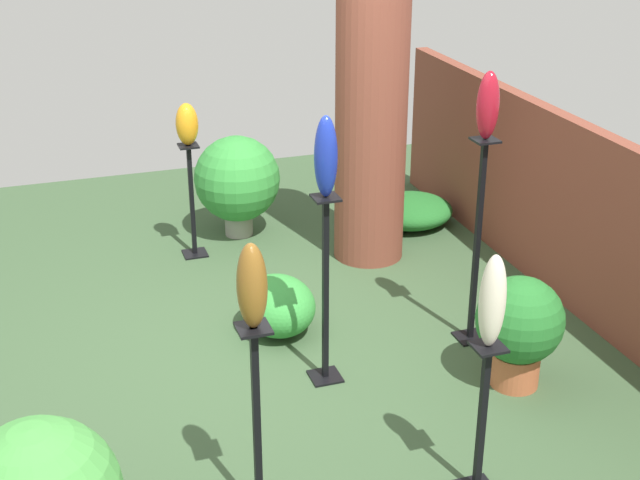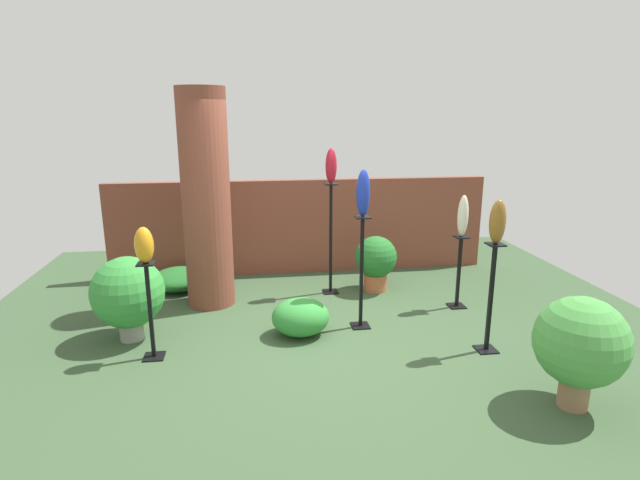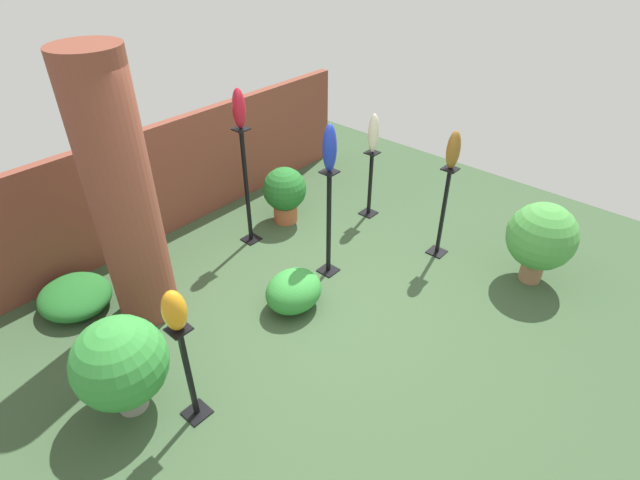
{
  "view_description": "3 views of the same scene",
  "coord_description": "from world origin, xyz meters",
  "px_view_note": "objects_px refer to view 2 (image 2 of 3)",
  "views": [
    {
      "loc": [
        5.16,
        -1.36,
        3.2
      ],
      "look_at": [
        0.24,
        0.29,
        0.9
      ],
      "focal_mm": 50.0,
      "sensor_mm": 36.0,
      "label": 1
    },
    {
      "loc": [
        -0.75,
        -4.86,
        2.37
      ],
      "look_at": [
        -0.01,
        0.37,
        1.0
      ],
      "focal_mm": 28.0,
      "sensor_mm": 36.0,
      "label": 2
    },
    {
      "loc": [
        -3.03,
        -2.67,
        3.56
      ],
      "look_at": [
        0.04,
        0.03,
        0.75
      ],
      "focal_mm": 28.0,
      "sensor_mm": 36.0,
      "label": 3
    }
  ],
  "objects_px": {
    "brick_pillar": "(206,200)",
    "pedestal_bronze": "(490,303)",
    "art_vase_amber": "(144,245)",
    "potted_plant_front_left": "(581,344)",
    "art_vase_ruby": "(331,166)",
    "pedestal_amber": "(151,316)",
    "potted_plant_mid_left": "(128,293)",
    "pedestal_ivory": "(459,275)",
    "art_vase_bronze": "(498,222)",
    "art_vase_ivory": "(463,216)",
    "pedestal_cobalt": "(361,277)",
    "art_vase_cobalt": "(363,193)",
    "potted_plant_front_right": "(376,260)",
    "pedestal_ruby": "(331,243)"
  },
  "relations": [
    {
      "from": "art_vase_bronze",
      "to": "pedestal_bronze",
      "type": "bearing_deg",
      "value": -90.0
    },
    {
      "from": "pedestal_cobalt",
      "to": "art_vase_bronze",
      "type": "bearing_deg",
      "value": -33.31
    },
    {
      "from": "brick_pillar",
      "to": "pedestal_cobalt",
      "type": "bearing_deg",
      "value": -29.6
    },
    {
      "from": "brick_pillar",
      "to": "potted_plant_mid_left",
      "type": "height_order",
      "value": "brick_pillar"
    },
    {
      "from": "art_vase_ruby",
      "to": "potted_plant_front_left",
      "type": "bearing_deg",
      "value": -62.28
    },
    {
      "from": "art_vase_bronze",
      "to": "art_vase_ruby",
      "type": "distance_m",
      "value": 2.33
    },
    {
      "from": "pedestal_bronze",
      "to": "potted_plant_front_right",
      "type": "bearing_deg",
      "value": 109.95
    },
    {
      "from": "art_vase_amber",
      "to": "pedestal_amber",
      "type": "bearing_deg",
      "value": 180.0
    },
    {
      "from": "pedestal_ivory",
      "to": "art_vase_ruby",
      "type": "distance_m",
      "value": 2.09
    },
    {
      "from": "art_vase_cobalt",
      "to": "potted_plant_mid_left",
      "type": "relative_size",
      "value": 0.55
    },
    {
      "from": "pedestal_cobalt",
      "to": "art_vase_bronze",
      "type": "height_order",
      "value": "art_vase_bronze"
    },
    {
      "from": "pedestal_ruby",
      "to": "art_vase_amber",
      "type": "height_order",
      "value": "pedestal_ruby"
    },
    {
      "from": "potted_plant_front_left",
      "to": "potted_plant_mid_left",
      "type": "xyz_separation_m",
      "value": [
        -3.88,
        1.83,
        -0.05
      ]
    },
    {
      "from": "pedestal_ivory",
      "to": "art_vase_cobalt",
      "type": "height_order",
      "value": "art_vase_cobalt"
    },
    {
      "from": "pedestal_cobalt",
      "to": "potted_plant_front_left",
      "type": "relative_size",
      "value": 1.34
    },
    {
      "from": "art_vase_ruby",
      "to": "potted_plant_front_left",
      "type": "distance_m",
      "value": 3.51
    },
    {
      "from": "pedestal_ivory",
      "to": "pedestal_amber",
      "type": "bearing_deg",
      "value": -166.49
    },
    {
      "from": "art_vase_ruby",
      "to": "potted_plant_mid_left",
      "type": "distance_m",
      "value": 2.84
    },
    {
      "from": "art_vase_ruby",
      "to": "potted_plant_mid_left",
      "type": "xyz_separation_m",
      "value": [
        -2.34,
        -1.11,
        -1.18
      ]
    },
    {
      "from": "brick_pillar",
      "to": "art_vase_ivory",
      "type": "height_order",
      "value": "brick_pillar"
    },
    {
      "from": "pedestal_cobalt",
      "to": "pedestal_ruby",
      "type": "bearing_deg",
      "value": 97.86
    },
    {
      "from": "pedestal_amber",
      "to": "art_vase_bronze",
      "type": "bearing_deg",
      "value": -5.51
    },
    {
      "from": "art_vase_cobalt",
      "to": "art_vase_ivory",
      "type": "distance_m",
      "value": 1.43
    },
    {
      "from": "pedestal_amber",
      "to": "pedestal_ivory",
      "type": "bearing_deg",
      "value": 13.51
    },
    {
      "from": "brick_pillar",
      "to": "pedestal_cobalt",
      "type": "distance_m",
      "value": 2.11
    },
    {
      "from": "art_vase_bronze",
      "to": "brick_pillar",
      "type": "bearing_deg",
      "value": 148.88
    },
    {
      "from": "art_vase_cobalt",
      "to": "art_vase_ruby",
      "type": "height_order",
      "value": "art_vase_ruby"
    },
    {
      "from": "art_vase_amber",
      "to": "potted_plant_front_left",
      "type": "xyz_separation_m",
      "value": [
        3.58,
        -1.37,
        -0.59
      ]
    },
    {
      "from": "pedestal_bronze",
      "to": "potted_plant_mid_left",
      "type": "relative_size",
      "value": 1.24
    },
    {
      "from": "pedestal_amber",
      "to": "potted_plant_mid_left",
      "type": "relative_size",
      "value": 1.08
    },
    {
      "from": "art_vase_bronze",
      "to": "art_vase_ruby",
      "type": "bearing_deg",
      "value": 124.53
    },
    {
      "from": "art_vase_bronze",
      "to": "art_vase_ivory",
      "type": "xyz_separation_m",
      "value": [
        0.18,
        1.17,
        -0.19
      ]
    },
    {
      "from": "art_vase_amber",
      "to": "art_vase_ruby",
      "type": "relative_size",
      "value": 0.78
    },
    {
      "from": "brick_pillar",
      "to": "art_vase_ivory",
      "type": "relative_size",
      "value": 5.27
    },
    {
      "from": "pedestal_ivory",
      "to": "art_vase_bronze",
      "type": "distance_m",
      "value": 1.51
    },
    {
      "from": "art_vase_cobalt",
      "to": "potted_plant_front_right",
      "type": "bearing_deg",
      "value": 68.03
    },
    {
      "from": "pedestal_cobalt",
      "to": "pedestal_ivory",
      "type": "distance_m",
      "value": 1.4
    },
    {
      "from": "pedestal_ivory",
      "to": "art_vase_bronze",
      "type": "relative_size",
      "value": 2.09
    },
    {
      "from": "art_vase_ivory",
      "to": "art_vase_ruby",
      "type": "height_order",
      "value": "art_vase_ruby"
    },
    {
      "from": "pedestal_ivory",
      "to": "potted_plant_front_right",
      "type": "xyz_separation_m",
      "value": [
        -0.86,
        0.73,
        0.02
      ]
    },
    {
      "from": "brick_pillar",
      "to": "pedestal_ruby",
      "type": "distance_m",
      "value": 1.69
    },
    {
      "from": "pedestal_cobalt",
      "to": "art_vase_bronze",
      "type": "xyz_separation_m",
      "value": [
        1.15,
        -0.75,
        0.76
      ]
    },
    {
      "from": "potted_plant_front_right",
      "to": "potted_plant_mid_left",
      "type": "height_order",
      "value": "potted_plant_mid_left"
    },
    {
      "from": "brick_pillar",
      "to": "pedestal_bronze",
      "type": "bearing_deg",
      "value": -31.12
    },
    {
      "from": "potted_plant_mid_left",
      "to": "art_vase_bronze",
      "type": "bearing_deg",
      "value": -12.19
    },
    {
      "from": "brick_pillar",
      "to": "pedestal_bronze",
      "type": "height_order",
      "value": "brick_pillar"
    },
    {
      "from": "pedestal_bronze",
      "to": "pedestal_ivory",
      "type": "xyz_separation_m",
      "value": [
        0.18,
        1.17,
        -0.11
      ]
    },
    {
      "from": "potted_plant_front_right",
      "to": "potted_plant_mid_left",
      "type": "bearing_deg",
      "value": -159.47
    },
    {
      "from": "potted_plant_front_left",
      "to": "potted_plant_front_right",
      "type": "bearing_deg",
      "value": 107.54
    },
    {
      "from": "brick_pillar",
      "to": "art_vase_cobalt",
      "type": "xyz_separation_m",
      "value": [
        1.72,
        -0.98,
        0.2
      ]
    }
  ]
}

